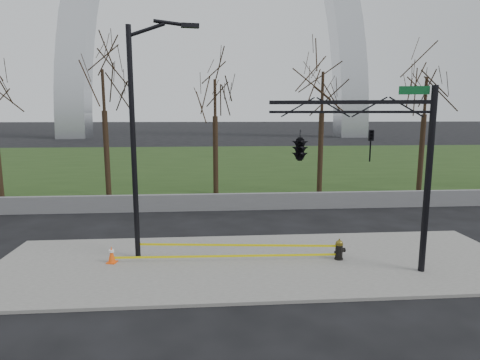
{
  "coord_description": "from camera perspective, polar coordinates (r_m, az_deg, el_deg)",
  "views": [
    {
      "loc": [
        -1.67,
        -13.15,
        5.15
      ],
      "look_at": [
        -0.48,
        2.0,
        2.63
      ],
      "focal_mm": 30.06,
      "sensor_mm": 36.0,
      "label": 1
    }
  ],
  "objects": [
    {
      "name": "ground",
      "position": [
        14.21,
        2.62,
        -11.84
      ],
      "size": [
        500.0,
        500.0,
        0.0
      ],
      "primitive_type": "plane",
      "color": "black",
      "rests_on": "ground"
    },
    {
      "name": "traffic_cone",
      "position": [
        14.62,
        -17.76,
        -10.01
      ],
      "size": [
        0.38,
        0.38,
        0.6
      ],
      "rotation": [
        0.0,
        0.0,
        -0.25
      ],
      "color": "#FF520D",
      "rests_on": "sidewalk"
    },
    {
      "name": "guardrail",
      "position": [
        21.72,
        0.03,
        -3.09
      ],
      "size": [
        60.0,
        0.3,
        0.9
      ],
      "primitive_type": "cube",
      "color": "#59595B",
      "rests_on": "ground"
    },
    {
      "name": "street_light",
      "position": [
        14.11,
        -14.07,
        7.28
      ],
      "size": [
        2.38,
        0.5,
        8.21
      ],
      "rotation": [
        0.0,
        0.0,
        0.13
      ],
      "color": "black",
      "rests_on": "ground"
    },
    {
      "name": "fire_hydrant",
      "position": [
        14.67,
        13.91,
        -9.6
      ],
      "size": [
        0.46,
        0.31,
        0.74
      ],
      "rotation": [
        0.0,
        0.0,
        0.34
      ],
      "color": "black",
      "rests_on": "sidewalk"
    },
    {
      "name": "traffic_signal_mast",
      "position": [
        13.12,
        11.85,
        4.82
      ],
      "size": [
        5.01,
        2.54,
        6.0
      ],
      "rotation": [
        0.0,
        0.0,
        -0.2
      ],
      "color": "black",
      "rests_on": "ground"
    },
    {
      "name": "grass_strip",
      "position": [
        43.48,
        -2.26,
        2.62
      ],
      "size": [
        120.0,
        40.0,
        0.06
      ],
      "primitive_type": "cube",
      "color": "#203613",
      "rests_on": "ground"
    },
    {
      "name": "caution_tape",
      "position": [
        14.22,
        -1.15,
        -10.02
      ],
      "size": [
        7.86,
        0.74,
        0.39
      ],
      "color": "yellow",
      "rests_on": "ground"
    },
    {
      "name": "sidewalk",
      "position": [
        14.2,
        2.62,
        -11.66
      ],
      "size": [
        18.0,
        6.0,
        0.1
      ],
      "primitive_type": "cube",
      "color": "slate",
      "rests_on": "ground"
    },
    {
      "name": "tree_row",
      "position": [
        25.44,
        3.98,
        7.31
      ],
      "size": [
        50.12,
        4.0,
        8.46
      ],
      "color": "black",
      "rests_on": "ground"
    }
  ]
}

